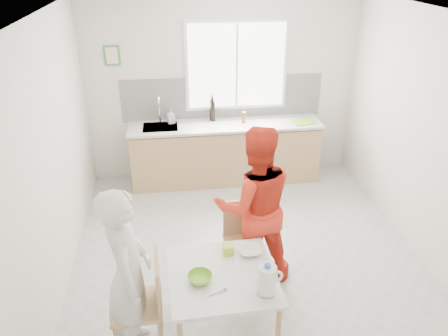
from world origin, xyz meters
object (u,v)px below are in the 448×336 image
Objects in this scene: dining_table at (222,281)px; wine_bottle_b at (213,111)px; chair_far at (243,237)px; person_white at (129,275)px; bowl_green at (200,278)px; wine_bottle_a at (212,110)px; chair_left at (145,300)px; bowl_white at (250,251)px; person_red at (254,206)px; milk_jug at (267,279)px.

dining_table is 3.18× the size of wine_bottle_b.
person_white is at bearing -144.38° from chair_far.
bowl_green is at bearing -164.08° from dining_table.
chair_far is 1.44m from person_white.
wine_bottle_a is 0.03m from wine_bottle_b.
bowl_white is at bearing 104.33° from chair_left.
person_red is (1.11, 0.83, 0.36)m from chair_left.
milk_jug is at bearing 74.39° from chair_left.
chair_far is at bearing 68.66° from dining_table.
person_red reaches higher than person_white.
person_red is 8.31× the size of bowl_white.
person_white is 5.43× the size of wine_bottle_b.
person_red is 5.83× the size of wine_bottle_b.
person_red is 1.08m from bowl_green.
milk_jug is (0.53, -0.21, 0.11)m from bowl_green.
person_white is 1.48m from person_red.
chair_far is 2.72× the size of wine_bottle_a.
bowl_green is 3.31m from wine_bottle_a.
chair_left is at bearing -163.79° from bowl_white.
dining_table is at bearing -94.44° from wine_bottle_a.
milk_jug is at bearing -104.13° from person_white.
person_red reaches higher than bowl_green.
chair_left is (-0.68, -0.02, -0.12)m from dining_table.
person_red reaches higher than chair_far.
dining_table is 4.53× the size of bowl_green.
chair_far is at bearing -11.93° from person_red.
wine_bottle_b is at bearing 89.28° from milk_jug.
person_white is at bearing -178.12° from dining_table.
person_white is 7.73× the size of bowl_white.
person_red is 0.58m from bowl_white.
chair_far reaches higher than dining_table.
bowl_white is (0.29, 0.26, 0.10)m from dining_table.
wine_bottle_a reaches higher than dining_table.
dining_table is 1.10× the size of chair_far.
person_white reaches higher than bowl_white.
chair_left is at bearing -90.00° from person_white.
chair_left is 0.54× the size of person_red.
person_white reaches higher than milk_jug.
wine_bottle_a is (-0.19, 2.40, 0.20)m from person_red.
bowl_white is 2.97m from wine_bottle_a.
person_red is at bearing 82.67° from milk_jug.
person_red reaches higher than wine_bottle_b.
bowl_green is (-0.52, -0.88, 0.27)m from chair_far.
bowl_white is (-0.03, -0.57, 0.26)m from chair_far.
person_red is 2.39m from wine_bottle_b.
chair_left is 1.31m from chair_far.
person_red is at bearing -85.84° from wine_bottle_b.
bowl_green is 0.70× the size of wine_bottle_b.
bowl_green is at bearing -122.43° from chair_far.
milk_jug is (1.12, -0.24, 0.04)m from person_white.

